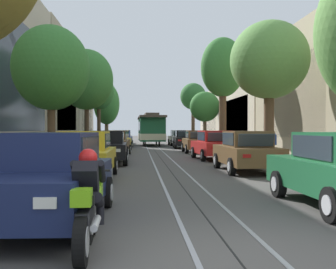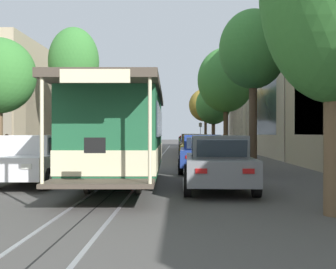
{
  "view_description": "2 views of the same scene",
  "coord_description": "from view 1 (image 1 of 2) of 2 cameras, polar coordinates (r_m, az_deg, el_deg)",
  "views": [
    {
      "loc": [
        -1.24,
        -4.7,
        1.63
      ],
      "look_at": [
        0.17,
        14.28,
        1.4
      ],
      "focal_mm": 42.0,
      "sensor_mm": 36.0,
      "label": 1
    },
    {
      "loc": [
        -1.87,
        49.18,
        1.65
      ],
      "look_at": [
        -0.77,
        10.96,
        1.53
      ],
      "focal_mm": 44.48,
      "sensor_mm": 36.0,
      "label": 2
    }
  ],
  "objects": [
    {
      "name": "street_tree_kerb_left_second",
      "position": [
        17.16,
        -16.59,
        9.18
      ],
      "size": [
        3.14,
        3.45,
        5.95
      ],
      "color": "brown",
      "rests_on": "ground"
    },
    {
      "name": "parked_car_blue_sixth_left",
      "position": [
        36.15,
        -6.7,
        -0.62
      ],
      "size": [
        2.03,
        4.37,
        1.58
      ],
      "color": "#233D93",
      "rests_on": "ground"
    },
    {
      "name": "parked_car_grey_far_left",
      "position": [
        41.93,
        -6.6,
        -0.44
      ],
      "size": [
        2.05,
        4.38,
        1.58
      ],
      "color": "slate",
      "rests_on": "ground"
    },
    {
      "name": "trolley_track_rails",
      "position": [
        30.17,
        -1.88,
        -2.39
      ],
      "size": [
        1.14,
        62.8,
        0.01
      ],
      "color": "gray",
      "rests_on": "ground"
    },
    {
      "name": "parked_car_yellow_second_left",
      "position": [
        13.23,
        -12.01,
        -2.92
      ],
      "size": [
        2.01,
        4.36,
        1.58
      ],
      "color": "gold",
      "rests_on": "ground"
    },
    {
      "name": "parked_car_black_fifth_right",
      "position": [
        34.54,
        2.43,
        -0.68
      ],
      "size": [
        2.13,
        4.42,
        1.58
      ],
      "color": "black",
      "rests_on": "ground"
    },
    {
      "name": "street_tree_kerb_right_second",
      "position": [
        20.0,
        14.47,
        10.3
      ],
      "size": [
        3.76,
        4.09,
        6.91
      ],
      "color": "brown",
      "rests_on": "ground"
    },
    {
      "name": "parked_car_navy_near_left",
      "position": [
        7.25,
        -17.09,
        -5.92
      ],
      "size": [
        2.11,
        4.41,
        1.58
      ],
      "color": "#19234C",
      "rests_on": "ground"
    },
    {
      "name": "parked_car_yellow_fifth_left",
      "position": [
        30.33,
        -7.26,
        -0.88
      ],
      "size": [
        2.11,
        4.41,
        1.58
      ],
      "color": "gold",
      "rests_on": "ground"
    },
    {
      "name": "parked_car_brown_fourth_left",
      "position": [
        24.97,
        -7.84,
        -1.22
      ],
      "size": [
        2.09,
        4.4,
        1.58
      ],
      "color": "brown",
      "rests_on": "ground"
    },
    {
      "name": "street_tree_kerb_left_fourth",
      "position": [
        36.81,
        -10.01,
        6.1
      ],
      "size": [
        2.83,
        2.62,
        6.81
      ],
      "color": "#4C3826",
      "rests_on": "ground"
    },
    {
      "name": "street_tree_kerb_left_far",
      "position": [
        45.74,
        -8.91,
        4.4
      ],
      "size": [
        2.97,
        3.18,
        7.01
      ],
      "color": "brown",
      "rests_on": "ground"
    },
    {
      "name": "pedestrian_crossing_far",
      "position": [
        35.13,
        8.33,
        -0.48
      ],
      "size": [
        0.55,
        0.31,
        1.61
      ],
      "color": "black",
      "rests_on": "ground"
    },
    {
      "name": "pedestrian_on_right_pavement",
      "position": [
        20.93,
        14.78,
        -1.18
      ],
      "size": [
        0.55,
        0.26,
        1.68
      ],
      "color": "black",
      "rests_on": "ground"
    },
    {
      "name": "ground_plane",
      "position": [
        26.7,
        -1.57,
        -2.8
      ],
      "size": [
        160.0,
        160.0,
        0.0
      ],
      "primitive_type": "plane",
      "color": "#4C4947"
    },
    {
      "name": "street_tree_kerb_right_mid",
      "position": [
        28.96,
        7.95,
        9.41
      ],
      "size": [
        3.17,
        2.72,
        8.3
      ],
      "color": "brown",
      "rests_on": "ground"
    },
    {
      "name": "building_facade_left",
      "position": [
        30.37,
        -21.83,
        6.45
      ],
      "size": [
        5.7,
        54.5,
        10.53
      ],
      "color": "#BCAD93",
      "rests_on": "ground"
    },
    {
      "name": "parked_car_brown_fourth_right",
      "position": [
        28.1,
        4.28,
        -1.0
      ],
      "size": [
        2.06,
        4.39,
        1.58
      ],
      "color": "brown",
      "rests_on": "ground"
    },
    {
      "name": "building_facade_right",
      "position": [
        31.15,
        17.66,
        4.64
      ],
      "size": [
        5.68,
        54.5,
        9.25
      ],
      "color": "gray",
      "rests_on": "ground"
    },
    {
      "name": "street_tree_kerb_left_mid",
      "position": [
        27.63,
        -11.73,
        7.77
      ],
      "size": [
        3.62,
        3.41,
        7.13
      ],
      "color": "#4C3826",
      "rests_on": "ground"
    },
    {
      "name": "parked_car_red_mid_right",
      "position": [
        21.65,
        6.7,
        -1.51
      ],
      "size": [
        2.15,
        4.42,
        1.58
      ],
      "color": "red",
      "rests_on": "ground"
    },
    {
      "name": "parked_car_brown_second_right",
      "position": [
        15.61,
        11.28,
        -2.37
      ],
      "size": [
        2.01,
        4.36,
        1.58
      ],
      "color": "brown",
      "rests_on": "ground"
    },
    {
      "name": "parked_car_black_mid_left",
      "position": [
        19.11,
        -8.79,
        -1.8
      ],
      "size": [
        2.05,
        4.38,
        1.58
      ],
      "color": "black",
      "rests_on": "ground"
    },
    {
      "name": "motorcycle_with_rider",
      "position": [
        5.52,
        -11.61,
        -9.57
      ],
      "size": [
        0.56,
        1.99,
        1.37
      ],
      "color": "black",
      "rests_on": "ground"
    },
    {
      "name": "street_tree_kerb_right_far",
      "position": [
        46.36,
        3.66,
        5.45
      ],
      "size": [
        3.01,
        3.09,
        7.11
      ],
      "color": "#4C3826",
      "rests_on": "ground"
    },
    {
      "name": "cable_car_trolley",
      "position": [
        40.65,
        -2.49,
        0.74
      ],
      "size": [
        2.8,
        9.17,
        3.28
      ],
      "color": "#1E5B38",
      "rests_on": "ground"
    },
    {
      "name": "street_tree_kerb_right_fourth",
      "position": [
        38.57,
        5.37,
        3.99
      ],
      "size": [
        2.94,
        2.36,
        5.36
      ],
      "color": "brown",
      "rests_on": "ground"
    },
    {
      "name": "parked_car_white_sixth_right",
      "position": [
        40.82,
        1.55,
        -0.47
      ],
      "size": [
        2.06,
        4.39,
        1.58
      ],
      "color": "silver",
      "rests_on": "ground"
    }
  ]
}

